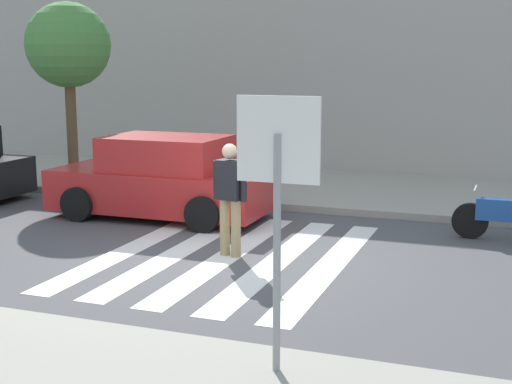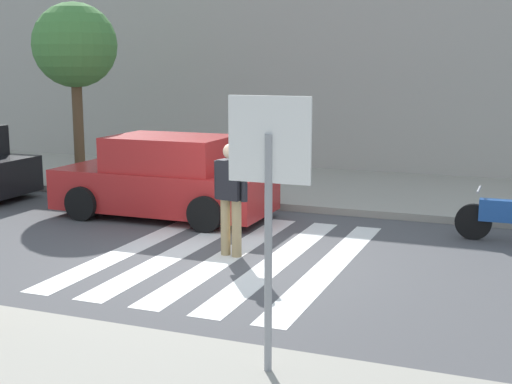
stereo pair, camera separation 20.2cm
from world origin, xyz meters
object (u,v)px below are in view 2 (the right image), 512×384
stop_sign (269,174)px  pedestrian_crossing (231,193)px  motorcycle (510,218)px  street_tree_west (75,47)px  parked_car_red (166,179)px

stop_sign → pedestrian_crossing: size_ratio=1.45×
motorcycle → pedestrian_crossing: bearing=-148.6°
motorcycle → street_tree_west: street_tree_west is taller
stop_sign → parked_car_red: size_ratio=0.61×
pedestrian_crossing → parked_car_red: (-2.25, 2.10, -0.25)m
pedestrian_crossing → motorcycle: (3.93, 2.40, -0.56)m
parked_car_red → stop_sign: bearing=-54.3°
motorcycle → street_tree_west: (-9.54, 1.73, 2.83)m
pedestrian_crossing → motorcycle: size_ratio=0.98×
pedestrian_crossing → motorcycle: bearing=31.4°
parked_car_red → motorcycle: (6.18, 0.30, -0.31)m
parked_car_red → motorcycle: parked_car_red is taller
pedestrian_crossing → parked_car_red: pedestrian_crossing is taller
street_tree_west → pedestrian_crossing: bearing=-36.3°
stop_sign → street_tree_west: street_tree_west is taller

